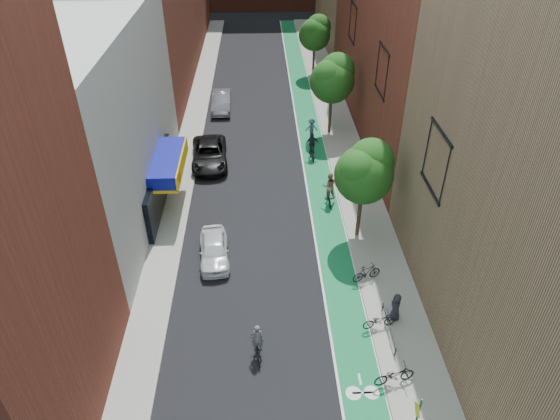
{
  "coord_description": "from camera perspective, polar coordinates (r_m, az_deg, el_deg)",
  "views": [
    {
      "loc": [
        -0.15,
        -13.95,
        19.02
      ],
      "look_at": [
        0.9,
        10.84,
        1.5
      ],
      "focal_mm": 32.0,
      "sensor_mm": 36.0,
      "label": 1
    }
  ],
  "objects": [
    {
      "name": "tree_mid",
      "position": [
        40.93,
        6.07,
        14.84
      ],
      "size": [
        3.55,
        3.53,
        6.74
      ],
      "color": "#332619",
      "rests_on": "ground"
    },
    {
      "name": "ground",
      "position": [
        23.59,
        -1.13,
        -18.52
      ],
      "size": [
        160.0,
        160.0,
        0.0
      ],
      "primitive_type": "plane",
      "color": "black",
      "rests_on": "ground"
    },
    {
      "name": "parked_bike_far",
      "position": [
        25.37,
        11.27,
        -12.27
      ],
      "size": [
        1.78,
        0.91,
        0.89
      ],
      "primitive_type": "imported",
      "rotation": [
        0.0,
        0.0,
        1.77
      ],
      "color": "black",
      "rests_on": "sidewalk_right"
    },
    {
      "name": "cyclist_lead",
      "position": [
        23.84,
        -2.59,
        -15.26
      ],
      "size": [
        0.73,
        1.64,
        1.92
      ],
      "rotation": [
        0.0,
        0.0,
        3.25
      ],
      "color": "black",
      "rests_on": "ground"
    },
    {
      "name": "cyclist_lane_mid",
      "position": [
        38.67,
        3.69,
        6.98
      ],
      "size": [
        1.03,
        1.89,
        2.08
      ],
      "rotation": [
        0.0,
        0.0,
        3.2
      ],
      "color": "black",
      "rests_on": "ground"
    },
    {
      "name": "bike_lane",
      "position": [
        44.44,
        3.21,
        9.84
      ],
      "size": [
        2.0,
        68.0,
        0.01
      ],
      "primitive_type": "cube",
      "color": "#136F46",
      "rests_on": "ground"
    },
    {
      "name": "parked_car_white",
      "position": [
        28.92,
        -7.55,
        -4.48
      ],
      "size": [
        2.03,
        4.2,
        1.38
      ],
      "primitive_type": "imported",
      "rotation": [
        0.0,
        0.0,
        0.1
      ],
      "color": "white",
      "rests_on": "ground"
    },
    {
      "name": "parked_car_silver",
      "position": [
        47.12,
        -6.7,
        12.22
      ],
      "size": [
        1.76,
        4.82,
        1.58
      ],
      "primitive_type": "imported",
      "rotation": [
        0.0,
        0.0,
        0.02
      ],
      "color": "gray",
      "rests_on": "ground"
    },
    {
      "name": "sidewalk_left",
      "position": [
        44.6,
        -9.87,
        9.56
      ],
      "size": [
        2.0,
        68.0,
        0.15
      ],
      "primitive_type": "cube",
      "color": "gray",
      "rests_on": "ground"
    },
    {
      "name": "pedestrian",
      "position": [
        25.7,
        13.1,
        -10.73
      ],
      "size": [
        0.56,
        0.8,
        1.56
      ],
      "primitive_type": "imported",
      "rotation": [
        0.0,
        0.0,
        -1.66
      ],
      "color": "black",
      "rests_on": "sidewalk_right"
    },
    {
      "name": "building_left_white",
      "position": [
        32.69,
        -21.87,
        9.16
      ],
      "size": [
        8.0,
        20.0,
        12.0
      ],
      "primitive_type": "cube",
      "color": "silver",
      "rests_on": "ground"
    },
    {
      "name": "parked_bike_near",
      "position": [
        23.38,
        12.93,
        -17.91
      ],
      "size": [
        1.97,
        1.03,
        0.99
      ],
      "primitive_type": "imported",
      "rotation": [
        0.0,
        0.0,
        1.78
      ],
      "color": "black",
      "rests_on": "sidewalk_right"
    },
    {
      "name": "sidewalk_right",
      "position": [
        44.72,
        6.46,
        9.93
      ],
      "size": [
        3.0,
        68.0,
        0.15
      ],
      "primitive_type": "cube",
      "color": "gray",
      "rests_on": "ground"
    },
    {
      "name": "parked_bike_mid",
      "position": [
        27.63,
        9.87,
        -7.08
      ],
      "size": [
        1.75,
        1.01,
        1.02
      ],
      "primitive_type": "imported",
      "rotation": [
        0.0,
        0.0,
        1.91
      ],
      "color": "black",
      "rests_on": "sidewalk_right"
    },
    {
      "name": "sign_pole",
      "position": [
        20.86,
        15.26,
        -22.19
      ],
      "size": [
        0.13,
        0.71,
        3.0
      ],
      "color": "#194C26",
      "rests_on": "sidewalk_right"
    },
    {
      "name": "tree_far",
      "position": [
        54.27,
        4.03,
        19.63
      ],
      "size": [
        3.3,
        3.25,
        6.21
      ],
      "color": "#332619",
      "rests_on": "ground"
    },
    {
      "name": "tree_near",
      "position": [
        28.54,
        9.66,
        4.46
      ],
      "size": [
        3.4,
        3.36,
        6.42
      ],
      "color": "#332619",
      "rests_on": "ground"
    },
    {
      "name": "cyclist_lane_near",
      "position": [
        33.37,
        5.62,
        2.26
      ],
      "size": [
        0.93,
        1.82,
        2.24
      ],
      "rotation": [
        0.0,
        0.0,
        3.16
      ],
      "color": "black",
      "rests_on": "ground"
    },
    {
      "name": "parked_car_black",
      "position": [
        38.2,
        -8.07,
        6.33
      ],
      "size": [
        3.01,
        5.8,
        1.56
      ],
      "primitive_type": "imported",
      "rotation": [
        0.0,
        0.0,
        0.08
      ],
      "color": "black",
      "rests_on": "ground"
    },
    {
      "name": "cyclist_lane_far",
      "position": [
        41.1,
        3.61,
        8.93
      ],
      "size": [
        1.04,
        1.62,
        1.93
      ],
      "rotation": [
        0.0,
        0.0,
        3.17
      ],
      "color": "black",
      "rests_on": "ground"
    }
  ]
}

